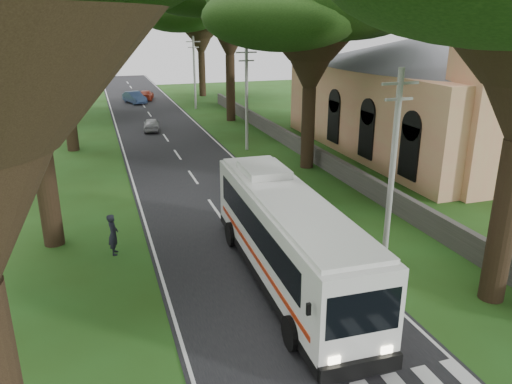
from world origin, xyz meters
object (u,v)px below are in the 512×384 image
Objects in this scene: pole_far at (194,72)px; coach_bus at (287,236)px; pole_near at (393,165)px; distant_car_c at (146,95)px; church at (422,87)px; distant_car_b at (135,97)px; pole_mid at (247,96)px; pedestrian at (113,234)px; distant_car_a at (151,125)px.

coach_bus is (-4.70, -40.46, -2.27)m from pole_far.
pole_near is at bearing 7.27° from coach_bus.
pole_near is 1.91× the size of distant_car_c.
church is at bearing -63.18° from pole_far.
coach_bus is at bearing -174.37° from pole_near.
church is 3.00× the size of pole_near.
church is 36.05m from distant_car_b.
pole_mid is at bearing 90.00° from pole_near.
church is 19.88m from pole_near.
coach_bus is 7.78m from pedestrian.
pole_near is 1.88× the size of distant_car_b.
pedestrian is at bearing -114.62° from distant_car_b.
pole_mid is at bearing 110.86° from distant_car_c.
pole_near is at bearing -90.00° from pole_far.
coach_bus is at bearing -120.92° from pedestrian.
coach_bus is (-4.70, -0.46, -2.27)m from pole_near.
pole_far reaches higher than distant_car_a.
pole_far is (0.00, 20.00, 0.00)m from pole_mid.
pedestrian is (-4.63, -25.19, 0.31)m from distant_car_a.
pole_near is at bearing 108.84° from distant_car_a.
pole_far is 10.28m from distant_car_c.
church reaches higher than coach_bus.
distant_car_c reaches higher than distant_car_a.
coach_bus is 48.91m from distant_car_c.
pole_near reaches higher than distant_car_b.
distant_car_c is at bearing 95.54° from pole_near.
coach_bus is at bearing -136.82° from church.
pole_far reaches higher than distant_car_b.
church is 3.00× the size of pole_mid.
church is 23.59m from coach_bus.
distant_car_b is (-6.30, 6.10, -3.45)m from pole_far.
distant_car_c is 44.79m from pedestrian.
coach_bus is at bearing -102.93° from pole_mid.
distant_car_a is 1.86× the size of pedestrian.
pole_mid is at bearing -90.00° from pole_far.
pole_mid is at bearing 78.71° from coach_bus.
pole_far is 1.88× the size of distant_car_b.
distant_car_c is (-4.70, 48.43, -3.54)m from pole_near.
pole_far is at bearing -11.78° from pedestrian.
pole_mid is (-12.36, 4.45, -0.73)m from church.
church is at bearing -58.65° from pedestrian.
distant_car_c is at bearing 117.42° from church.
coach_bus is (-4.70, -20.46, -2.27)m from pole_mid.
pole_near reaches higher than distant_car_a.
distant_car_c is 2.27× the size of pedestrian.
pole_mid reaches higher than distant_car_a.
church is 23.56m from distant_car_a.
church reaches higher than pedestrian.
church reaches higher than distant_car_b.
pole_far is at bearing 85.02° from coach_bus.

